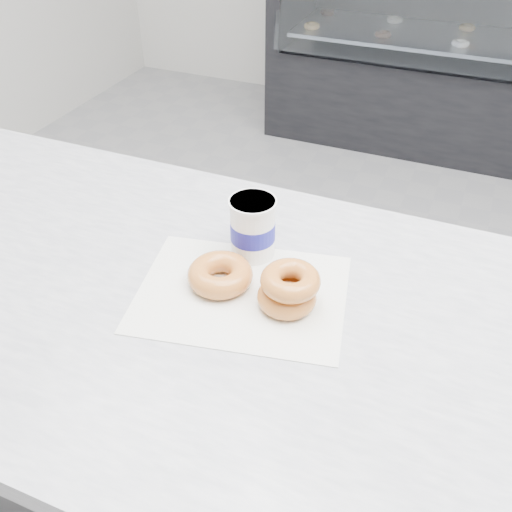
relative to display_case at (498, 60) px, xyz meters
The scene contains 6 objects.
ground 2.18m from the display_case, 90.00° to the right, with size 5.00×5.00×0.00m, color gray.
display_case is the anchor object (origin of this frame).
wax_paper 2.73m from the display_case, 96.69° to the right, with size 0.34×0.26×0.00m, color silver.
donut_single 2.73m from the display_case, 97.61° to the right, with size 0.11×0.11×0.04m, color orange.
donut_stack 2.73m from the display_case, 95.01° to the right, with size 0.13×0.13×0.07m.
coffee_cup 2.64m from the display_case, 97.53° to the right, with size 0.10×0.10×0.11m.
Camera 1 is at (-0.02, -1.20, 1.52)m, focal length 40.00 mm.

